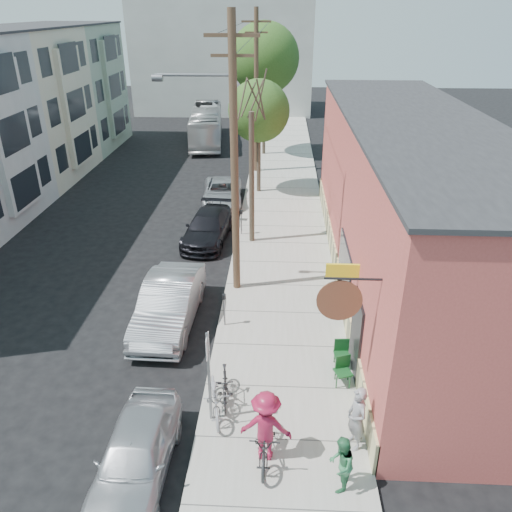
{
  "coord_description": "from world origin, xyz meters",
  "views": [
    {
      "loc": [
        4.07,
        -13.41,
        10.18
      ],
      "look_at": [
        3.21,
        3.84,
        1.5
      ],
      "focal_mm": 35.0,
      "sensor_mm": 36.0,
      "label": 1
    }
  ],
  "objects_px": {
    "tree_leafy_mid": "(259,111)",
    "car_0": "(136,454)",
    "car_2": "(208,227)",
    "patio_chair_b": "(343,372)",
    "cyclist": "(266,426)",
    "parked_bike_a": "(225,386)",
    "sign_post": "(209,369)",
    "car_3": "(222,192)",
    "bus": "(206,125)",
    "parking_meter_near": "(224,304)",
    "parking_meter_far": "(241,218)",
    "tree_leafy_far": "(264,58)",
    "utility_pole_near": "(233,157)",
    "parked_bike_b": "(215,398)",
    "patio_chair_a": "(342,355)",
    "tree_bare": "(252,180)",
    "car_1": "(169,303)",
    "patron_grey": "(357,418)",
    "patron_green": "(341,464)"
  },
  "relations": [
    {
      "from": "patio_chair_a",
      "to": "cyclist",
      "type": "height_order",
      "value": "cyclist"
    },
    {
      "from": "parking_meter_far",
      "to": "tree_bare",
      "type": "xyz_separation_m",
      "value": [
        0.55,
        -0.7,
        2.18
      ]
    },
    {
      "from": "patron_green",
      "to": "car_2",
      "type": "relative_size",
      "value": 0.31
    },
    {
      "from": "parked_bike_b",
      "to": "bus",
      "type": "xyz_separation_m",
      "value": [
        -4.52,
        30.89,
        0.75
      ]
    },
    {
      "from": "tree_leafy_far",
      "to": "patio_chair_b",
      "type": "distance_m",
      "value": 26.69
    },
    {
      "from": "tree_leafy_mid",
      "to": "car_0",
      "type": "relative_size",
      "value": 1.6
    },
    {
      "from": "patio_chair_a",
      "to": "car_1",
      "type": "bearing_deg",
      "value": 154.36
    },
    {
      "from": "parking_meter_far",
      "to": "tree_leafy_far",
      "type": "xyz_separation_m",
      "value": [
        0.55,
        15.04,
        5.92
      ]
    },
    {
      "from": "parking_meter_far",
      "to": "tree_leafy_mid",
      "type": "distance_m",
      "value": 7.55
    },
    {
      "from": "utility_pole_near",
      "to": "car_0",
      "type": "height_order",
      "value": "utility_pole_near"
    },
    {
      "from": "utility_pole_near",
      "to": "sign_post",
      "type": "bearing_deg",
      "value": -90.32
    },
    {
      "from": "patio_chair_b",
      "to": "parked_bike_a",
      "type": "relative_size",
      "value": 0.53
    },
    {
      "from": "patron_green",
      "to": "cyclist",
      "type": "relative_size",
      "value": 0.75
    },
    {
      "from": "parking_meter_near",
      "to": "patio_chair_a",
      "type": "height_order",
      "value": "parking_meter_near"
    },
    {
      "from": "patio_chair_a",
      "to": "parked_bike_a",
      "type": "bearing_deg",
      "value": -158.82
    },
    {
      "from": "parked_bike_b",
      "to": "car_1",
      "type": "relative_size",
      "value": 0.38
    },
    {
      "from": "cyclist",
      "to": "car_3",
      "type": "bearing_deg",
      "value": -74.74
    },
    {
      "from": "patio_chair_a",
      "to": "bus",
      "type": "bearing_deg",
      "value": 101.76
    },
    {
      "from": "parking_meter_near",
      "to": "patron_green",
      "type": "height_order",
      "value": "patron_green"
    },
    {
      "from": "parking_meter_near",
      "to": "parking_meter_far",
      "type": "xyz_separation_m",
      "value": [
        0.0,
        7.8,
        0.0
      ]
    },
    {
      "from": "car_3",
      "to": "tree_bare",
      "type": "bearing_deg",
      "value": -74.41
    },
    {
      "from": "car_2",
      "to": "cyclist",
      "type": "bearing_deg",
      "value": -71.32
    },
    {
      "from": "patio_chair_a",
      "to": "bus",
      "type": "distance_m",
      "value": 29.91
    },
    {
      "from": "car_2",
      "to": "patio_chair_b",
      "type": "bearing_deg",
      "value": -57.43
    },
    {
      "from": "tree_leafy_mid",
      "to": "car_0",
      "type": "xyz_separation_m",
      "value": [
        -2.0,
        -20.48,
        -4.18
      ]
    },
    {
      "from": "parking_meter_far",
      "to": "utility_pole_near",
      "type": "bearing_deg",
      "value": -88.44
    },
    {
      "from": "car_3",
      "to": "bus",
      "type": "relative_size",
      "value": 0.46
    },
    {
      "from": "parking_meter_near",
      "to": "parked_bike_a",
      "type": "height_order",
      "value": "parking_meter_near"
    },
    {
      "from": "patio_chair_b",
      "to": "parked_bike_a",
      "type": "distance_m",
      "value": 3.49
    },
    {
      "from": "cyclist",
      "to": "bus",
      "type": "bearing_deg",
      "value": -73.92
    },
    {
      "from": "sign_post",
      "to": "tree_leafy_mid",
      "type": "height_order",
      "value": "tree_leafy_mid"
    },
    {
      "from": "sign_post",
      "to": "parked_bike_a",
      "type": "xyz_separation_m",
      "value": [
        0.31,
        0.74,
        -1.19
      ]
    },
    {
      "from": "car_2",
      "to": "parked_bike_b",
      "type": "bearing_deg",
      "value": -76.38
    },
    {
      "from": "patron_grey",
      "to": "cyclist",
      "type": "bearing_deg",
      "value": -99.32
    },
    {
      "from": "parking_meter_near",
      "to": "bus",
      "type": "bearing_deg",
      "value": 99.2
    },
    {
      "from": "tree_bare",
      "to": "patron_green",
      "type": "distance_m",
      "value": 14.03
    },
    {
      "from": "patron_green",
      "to": "parked_bike_b",
      "type": "bearing_deg",
      "value": -110.31
    },
    {
      "from": "tree_leafy_far",
      "to": "car_1",
      "type": "distance_m",
      "value": 23.56
    },
    {
      "from": "utility_pole_near",
      "to": "tree_leafy_far",
      "type": "xyz_separation_m",
      "value": [
        0.41,
        20.18,
        1.49
      ]
    },
    {
      "from": "tree_leafy_far",
      "to": "patio_chair_a",
      "type": "xyz_separation_m",
      "value": [
        3.29,
        -24.93,
        -6.31
      ]
    },
    {
      "from": "utility_pole_near",
      "to": "cyclist",
      "type": "distance_m",
      "value": 9.45
    },
    {
      "from": "parking_meter_far",
      "to": "car_2",
      "type": "distance_m",
      "value": 1.67
    },
    {
      "from": "patio_chair_a",
      "to": "car_0",
      "type": "xyz_separation_m",
      "value": [
        -5.29,
        -4.14,
        0.1
      ]
    },
    {
      "from": "tree_leafy_mid",
      "to": "cyclist",
      "type": "height_order",
      "value": "tree_leafy_mid"
    },
    {
      "from": "sign_post",
      "to": "parking_meter_near",
      "type": "relative_size",
      "value": 2.26
    },
    {
      "from": "tree_leafy_far",
      "to": "patron_green",
      "type": "bearing_deg",
      "value": -84.55
    },
    {
      "from": "patron_green",
      "to": "tree_bare",
      "type": "bearing_deg",
      "value": -153.06
    },
    {
      "from": "patron_grey",
      "to": "car_3",
      "type": "xyz_separation_m",
      "value": [
        -5.3,
        17.71,
        -0.41
      ]
    },
    {
      "from": "cyclist",
      "to": "parked_bike_a",
      "type": "xyz_separation_m",
      "value": [
        -1.21,
        1.93,
        -0.48
      ]
    },
    {
      "from": "tree_bare",
      "to": "tree_leafy_mid",
      "type": "height_order",
      "value": "tree_leafy_mid"
    }
  ]
}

